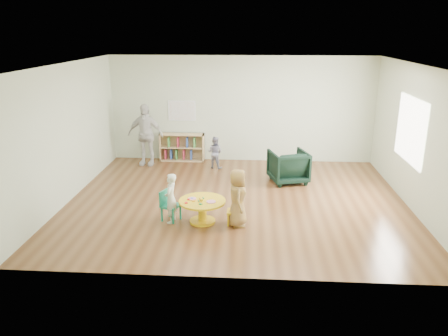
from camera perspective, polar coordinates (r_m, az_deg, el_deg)
name	(u,v)px	position (r m, az deg, el deg)	size (l,w,h in m)	color
room	(238,111)	(8.68, 1.84, 7.41)	(7.10, 7.00, 2.80)	#58351B
activity_table	(202,207)	(8.12, -2.86, -5.10)	(0.87, 0.87, 0.48)	yellow
kid_chair_left	(169,204)	(8.26, -7.21, -4.72)	(0.41, 0.41, 0.58)	#198A67
kid_chair_right	(236,211)	(8.04, 1.61, -5.59)	(0.27, 0.27, 0.49)	yellow
bookshelf	(182,147)	(11.96, -5.54, 2.71)	(1.20, 0.30, 0.75)	tan
alphabet_poster	(182,111)	(11.86, -5.52, 7.46)	(0.74, 0.01, 0.54)	white
armchair	(288,166)	(10.30, 8.39, 0.20)	(0.81, 0.83, 0.76)	black
child_left	(171,198)	(8.10, -6.96, -3.95)	(0.34, 0.23, 0.94)	silver
child_right	(238,198)	(7.89, 1.79, -3.91)	(0.53, 0.34, 1.08)	yellow
toddler	(215,152)	(11.22, -1.20, 2.05)	(0.40, 0.31, 0.83)	#1A1C43
adult_caretaker	(145,135)	(11.60, -10.23, 4.30)	(0.95, 0.40, 1.62)	silver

